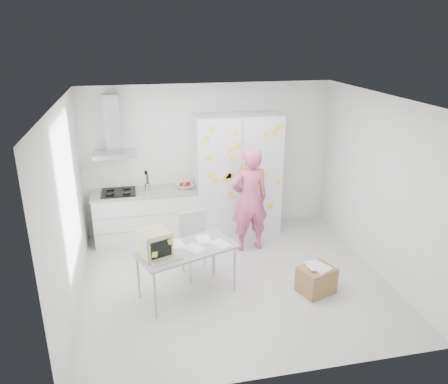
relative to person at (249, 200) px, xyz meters
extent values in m
cube|color=silver|center=(-0.49, -0.96, -0.91)|extent=(4.50, 4.00, 0.02)
cube|color=white|center=(-0.49, 1.04, 0.45)|extent=(4.50, 0.02, 2.70)
cube|color=white|center=(-2.74, -0.96, 0.45)|extent=(0.02, 4.00, 2.70)
cube|color=white|center=(1.76, -0.96, 0.45)|extent=(0.02, 4.00, 2.70)
cube|color=white|center=(-0.49, -0.96, 1.80)|extent=(4.50, 4.00, 0.02)
cube|color=white|center=(-1.69, 0.74, -0.46)|extent=(1.80, 0.60, 0.88)
cube|color=gray|center=(-1.69, 0.44, -0.32)|extent=(1.76, 0.01, 0.01)
cube|color=gray|center=(-1.69, 0.44, -0.60)|extent=(1.76, 0.01, 0.01)
cube|color=#9E9E99|center=(-1.69, 0.74, 0.00)|extent=(1.84, 0.63, 0.04)
cube|color=black|center=(-2.14, 0.74, 0.03)|extent=(0.58, 0.50, 0.03)
cylinder|color=black|center=(-2.28, 0.62, 0.06)|extent=(0.14, 0.14, 0.02)
cylinder|color=black|center=(-2.00, 0.62, 0.06)|extent=(0.14, 0.14, 0.02)
cylinder|color=black|center=(-2.28, 0.86, 0.06)|extent=(0.14, 0.14, 0.02)
cylinder|color=black|center=(-2.00, 0.86, 0.06)|extent=(0.14, 0.14, 0.02)
cylinder|color=silver|center=(-1.64, 0.74, 0.09)|extent=(0.10, 0.10, 0.14)
cylinder|color=black|center=(-1.65, 0.75, 0.19)|extent=(0.01, 0.01, 0.30)
cylinder|color=black|center=(-1.62, 0.73, 0.19)|extent=(0.01, 0.01, 0.30)
cylinder|color=black|center=(-1.63, 0.76, 0.19)|extent=(0.01, 0.01, 0.30)
cube|color=black|center=(-1.65, 0.75, 0.35)|extent=(0.05, 0.01, 0.07)
imported|color=white|center=(-0.99, 0.74, 0.06)|extent=(0.31, 0.31, 0.08)
sphere|color=#B2140F|center=(-1.05, 0.76, 0.09)|extent=(0.08, 0.08, 0.08)
sphere|color=#B2140F|center=(-0.96, 0.69, 0.09)|extent=(0.08, 0.08, 0.08)
sphere|color=#B2140F|center=(-0.92, 0.78, 0.09)|extent=(0.08, 0.08, 0.08)
cylinder|color=yellow|center=(-1.01, 0.76, 0.13)|extent=(0.09, 0.17, 0.10)
cylinder|color=yellow|center=(-0.98, 0.76, 0.13)|extent=(0.04, 0.17, 0.10)
cylinder|color=yellow|center=(-0.96, 0.76, 0.13)|extent=(0.08, 0.17, 0.10)
cube|color=silver|center=(-2.14, 0.79, 0.70)|extent=(0.70, 0.48, 0.07)
cube|color=silver|center=(-2.14, 0.91, 1.20)|extent=(0.26, 0.24, 0.95)
cube|color=silver|center=(-0.04, 0.71, 0.20)|extent=(1.50, 0.65, 2.20)
cube|color=slate|center=(-0.04, 0.39, 0.20)|extent=(0.01, 0.01, 2.16)
cube|color=silver|center=(-0.10, 0.37, 0.20)|extent=(0.02, 0.02, 0.30)
cube|color=silver|center=(0.02, 0.37, 0.20)|extent=(0.02, 0.02, 0.30)
cube|color=yellow|center=(0.37, 0.38, 1.01)|extent=(0.10, 0.00, 0.10)
cube|color=yellow|center=(0.52, 0.38, 1.03)|extent=(0.12, 0.00, 0.12)
cube|color=yellow|center=(0.63, 0.38, 0.15)|extent=(0.12, 0.00, 0.12)
cube|color=yellow|center=(-0.27, 0.38, 0.31)|extent=(0.10, 0.00, 0.10)
cube|color=yellow|center=(-0.03, 0.38, 0.46)|extent=(0.12, 0.00, 0.12)
cube|color=yellow|center=(0.34, 0.38, -0.04)|extent=(0.12, 0.00, 0.12)
cube|color=yellow|center=(-0.24, 0.38, -0.03)|extent=(0.10, 0.00, 0.10)
cube|color=yellow|center=(-0.17, 0.38, 1.05)|extent=(0.12, 0.00, 0.12)
cube|color=yellow|center=(0.05, 0.38, -0.09)|extent=(0.12, 0.00, 0.12)
cube|color=yellow|center=(0.37, 0.38, 0.29)|extent=(0.12, 0.00, 0.12)
cube|color=yellow|center=(0.25, 0.38, 0.04)|extent=(0.10, 0.00, 0.10)
cube|color=yellow|center=(-0.25, 0.38, 0.79)|extent=(0.12, 0.00, 0.12)
cube|color=yellow|center=(-0.50, 0.38, 0.25)|extent=(0.10, 0.00, 0.10)
cube|color=yellow|center=(-0.59, 0.38, 0.36)|extent=(0.10, 0.00, 0.10)
cube|color=yellow|center=(-0.65, 0.38, 0.99)|extent=(0.11, 0.00, 0.11)
cube|color=yellow|center=(-0.11, 0.38, -0.31)|extent=(0.10, 0.00, 0.10)
cube|color=yellow|center=(-0.24, 0.38, 0.32)|extent=(0.11, 0.00, 0.11)
cube|color=yellow|center=(0.50, 0.38, -0.30)|extent=(0.11, 0.00, 0.11)
cube|color=yellow|center=(0.61, 0.38, 1.13)|extent=(0.10, 0.00, 0.10)
cube|color=yellow|center=(-0.20, 0.38, 0.63)|extent=(0.10, 0.00, 0.10)
cube|color=yellow|center=(-0.32, 0.38, 0.26)|extent=(0.11, 0.00, 0.11)
cube|color=yellow|center=(0.14, 0.38, -0.38)|extent=(0.10, 0.00, 0.10)
cube|color=yellow|center=(-0.55, 0.38, 1.13)|extent=(0.10, 0.00, 0.10)
cube|color=yellow|center=(-0.62, 0.38, 0.64)|extent=(0.12, 0.00, 0.12)
cube|color=yellow|center=(0.27, 0.38, -0.13)|extent=(0.11, 0.00, 0.11)
cube|color=yellow|center=(-0.11, 0.38, 0.84)|extent=(0.11, 0.00, 0.11)
cube|color=yellow|center=(0.23, 0.38, 0.38)|extent=(0.11, 0.00, 0.11)
cube|color=yellow|center=(-0.02, 0.38, -0.10)|extent=(0.11, 0.00, 0.11)
imported|color=#D05080|center=(0.00, 0.00, 0.00)|extent=(0.70, 0.50, 1.80)
cube|color=#92959C|center=(-1.21, -1.17, -0.18)|extent=(1.50, 1.11, 0.03)
cylinder|color=#A6A5AA|center=(-1.69, -1.66, -0.55)|extent=(0.04, 0.04, 0.70)
cylinder|color=#A6A5AA|center=(-0.54, -1.21, -0.55)|extent=(0.04, 0.04, 0.70)
cylinder|color=#A6A5AA|center=(-1.89, -1.13, -0.55)|extent=(0.04, 0.04, 0.70)
cylinder|color=#A6A5AA|center=(-0.74, -0.69, -0.55)|extent=(0.04, 0.04, 0.70)
cube|color=#B8B689|center=(-1.65, -1.26, 0.01)|extent=(0.48, 0.49, 0.35)
cube|color=#B8B689|center=(-1.57, -1.45, 0.01)|extent=(0.33, 0.14, 0.31)
cube|color=black|center=(-1.57, -1.45, 0.01)|extent=(0.27, 0.11, 0.24)
cube|color=yellow|center=(-1.66, -1.49, -0.04)|extent=(0.08, 0.04, 0.09)
cube|color=yellow|center=(-1.44, -1.41, 0.08)|extent=(0.09, 0.04, 0.09)
cube|color=#B8B689|center=(-1.51, -1.47, -0.16)|extent=(0.45, 0.29, 0.02)
cube|color=gray|center=(-1.51, -1.47, -0.14)|extent=(0.40, 0.24, 0.01)
cube|color=silver|center=(-1.11, -1.18, -0.17)|extent=(0.33, 0.35, 0.00)
cube|color=silver|center=(-0.94, -0.94, -0.17)|extent=(0.21, 0.29, 0.00)
cube|color=silver|center=(-0.73, -1.14, -0.16)|extent=(0.31, 0.35, 0.00)
cube|color=silver|center=(-1.33, -1.01, -0.17)|extent=(0.26, 0.32, 0.00)
cube|color=silver|center=(-0.99, -0.68, -0.42)|extent=(0.52, 0.52, 0.04)
cube|color=silver|center=(-1.03, -0.48, -0.16)|extent=(0.42, 0.11, 0.49)
cylinder|color=silver|center=(-1.13, -0.89, -0.67)|extent=(0.03, 0.03, 0.45)
cylinder|color=silver|center=(-0.78, -0.82, -0.67)|extent=(0.03, 0.03, 0.45)
cylinder|color=silver|center=(-1.20, -0.53, -0.67)|extent=(0.03, 0.03, 0.45)
cylinder|color=silver|center=(-0.85, -0.46, -0.67)|extent=(0.03, 0.03, 0.45)
cube|color=olive|center=(0.60, -1.50, -0.71)|extent=(0.58, 0.52, 0.38)
cube|color=white|center=(0.63, -1.51, -0.50)|extent=(0.34, 0.38, 0.03)
cube|color=white|center=(0.56, -1.47, -0.48)|extent=(0.21, 0.29, 0.00)
camera|label=1|loc=(-1.82, -6.53, 2.66)|focal=35.00mm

